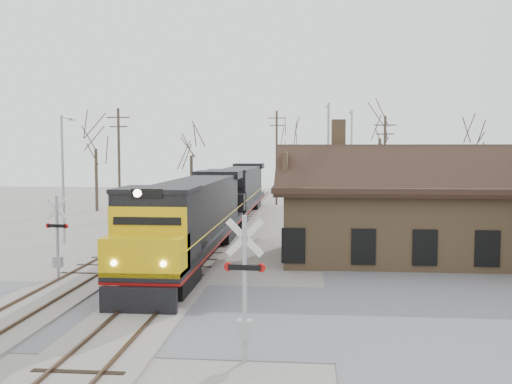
% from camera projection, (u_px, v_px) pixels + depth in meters
% --- Properties ---
extents(ground, '(140.00, 140.00, 0.00)m').
position_uv_depth(ground, '(142.00, 313.00, 21.41)').
color(ground, '#A29D92').
rests_on(ground, ground).
extents(road, '(60.00, 9.00, 0.03)m').
position_uv_depth(road, '(142.00, 313.00, 21.40)').
color(road, slate).
rests_on(road, ground).
extents(track_main, '(3.40, 90.00, 0.24)m').
position_uv_depth(track_main, '(209.00, 245.00, 36.30)').
color(track_main, '#A29D92').
rests_on(track_main, ground).
extents(track_siding, '(3.40, 90.00, 0.24)m').
position_uv_depth(track_siding, '(140.00, 244.00, 36.70)').
color(track_siding, '#A29D92').
rests_on(track_siding, ground).
extents(depot, '(15.20, 9.31, 7.90)m').
position_uv_depth(depot, '(410.00, 216.00, 32.09)').
color(depot, olive).
rests_on(depot, ground).
extents(locomotive_lead, '(3.12, 20.90, 4.64)m').
position_uv_depth(locomotive_lead, '(191.00, 219.00, 30.55)').
color(locomotive_lead, black).
rests_on(locomotive_lead, ground).
extents(locomotive_trailing, '(3.12, 20.90, 4.39)m').
position_uv_depth(locomotive_trailing, '(238.00, 190.00, 51.59)').
color(locomotive_trailing, black).
rests_on(locomotive_trailing, ground).
extents(crossbuck_near, '(1.22, 0.32, 4.26)m').
position_uv_depth(crossbuck_near, '(245.00, 294.00, 16.39)').
color(crossbuck_near, '#A5A8AD').
rests_on(crossbuck_near, ground).
extents(crossbuck_far, '(1.14, 0.30, 4.00)m').
position_uv_depth(crossbuck_far, '(57.00, 241.00, 26.55)').
color(crossbuck_far, '#A5A8AD').
rests_on(crossbuck_far, ground).
extents(streetlight_a, '(0.25, 2.04, 8.35)m').
position_uv_depth(streetlight_a, '(64.00, 172.00, 37.25)').
color(streetlight_a, '#A5A8AD').
rests_on(streetlight_a, ground).
extents(streetlight_b, '(0.25, 2.04, 9.59)m').
position_uv_depth(streetlight_b, '(328.00, 160.00, 42.11)').
color(streetlight_b, '#A5A8AD').
rests_on(streetlight_b, ground).
extents(streetlight_c, '(0.25, 2.04, 9.77)m').
position_uv_depth(streetlight_c, '(351.00, 157.00, 52.38)').
color(streetlight_c, '#A5A8AD').
rests_on(streetlight_c, ground).
extents(utility_pole_a, '(2.00, 0.24, 9.74)m').
position_uv_depth(utility_pole_a, '(119.00, 162.00, 49.88)').
color(utility_pole_a, '#382D23').
rests_on(utility_pole_a, ground).
extents(utility_pole_b, '(2.00, 0.24, 10.40)m').
position_uv_depth(utility_pole_b, '(277.00, 156.00, 63.06)').
color(utility_pole_b, '#382D23').
rests_on(utility_pole_b, ground).
extents(utility_pole_c, '(2.00, 0.24, 9.13)m').
position_uv_depth(utility_pole_c, '(385.00, 165.00, 51.21)').
color(utility_pole_c, '#382D23').
rests_on(utility_pole_c, ground).
extents(tree_a, '(4.16, 4.16, 10.18)m').
position_uv_depth(tree_a, '(96.00, 138.00, 56.56)').
color(tree_a, '#382D23').
rests_on(tree_a, ground).
extents(tree_b, '(3.69, 3.69, 9.04)m').
position_uv_depth(tree_b, '(191.00, 147.00, 58.18)').
color(tree_b, '#382D23').
rests_on(tree_b, ground).
extents(tree_c, '(4.52, 4.52, 11.08)m').
position_uv_depth(tree_c, '(290.00, 135.00, 69.79)').
color(tree_c, '#382D23').
rests_on(tree_c, ground).
extents(tree_d, '(4.91, 4.91, 12.04)m').
position_uv_depth(tree_d, '(380.00, 127.00, 62.19)').
color(tree_d, '#382D23').
rests_on(tree_d, ground).
extents(tree_e, '(3.88, 3.88, 9.51)m').
position_uv_depth(tree_e, '(474.00, 143.00, 53.76)').
color(tree_e, '#382D23').
rests_on(tree_e, ground).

